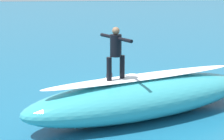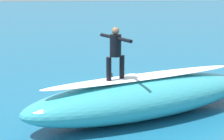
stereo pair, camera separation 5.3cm
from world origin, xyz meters
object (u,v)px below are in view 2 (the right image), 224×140
at_px(surfboard_paddling, 110,82).
at_px(surfer_paddling, 110,78).
at_px(surfboard_riding, 115,81).
at_px(surfer_riding, 115,49).

distance_m(surfboard_paddling, surfer_paddling, 0.21).
bearing_deg(surfboard_paddling, surfboard_riding, 2.55).
distance_m(surfboard_riding, surfer_paddling, 4.69).
xyz_separation_m(surfboard_riding, surfer_paddling, (-0.30, -4.54, -1.15)).
height_order(surfboard_riding, surfer_paddling, surfboard_riding).
bearing_deg(surfer_riding, surfboard_paddling, -121.93).
bearing_deg(surfer_riding, surfboard_riding, 151.76).
relative_size(surfer_riding, surfboard_paddling, 0.85).
bearing_deg(surfboard_riding, surfer_riding, -28.24).
xyz_separation_m(surfer_riding, surfboard_paddling, (-0.28, -4.41, -2.32)).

